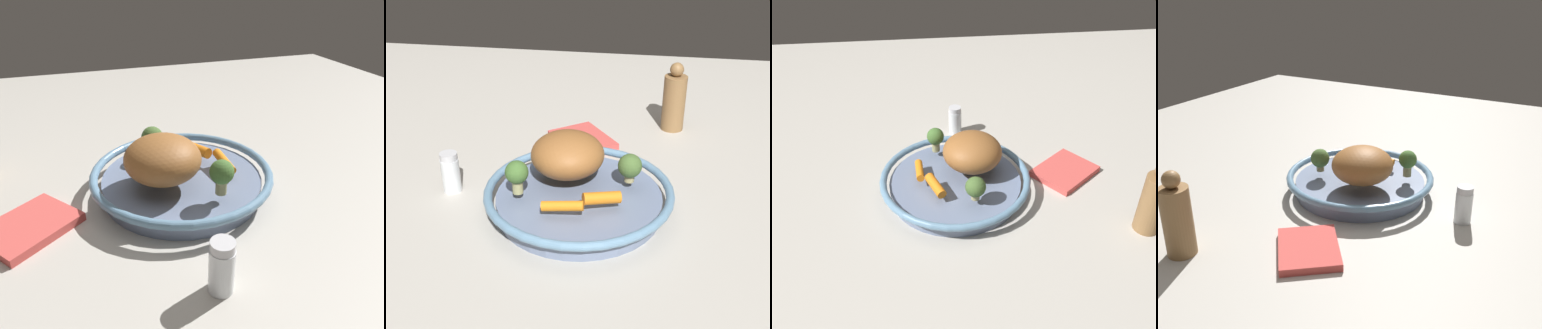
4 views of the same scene
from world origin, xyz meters
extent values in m
plane|color=#B7B2A8|center=(0.00, 0.00, 0.00)|extent=(1.87, 1.87, 0.00)
cylinder|color=slate|center=(0.00, 0.00, 0.02)|extent=(0.28, 0.28, 0.03)
torus|color=#628AA9|center=(0.00, 0.00, 0.04)|extent=(0.32, 0.32, 0.01)
ellipsoid|color=#955C2D|center=(0.04, 0.03, 0.08)|extent=(0.18, 0.18, 0.08)
cylinder|color=orange|center=(-0.04, -0.04, 0.06)|extent=(0.04, 0.07, 0.02)
cylinder|color=orange|center=(-0.08, 0.01, 0.05)|extent=(0.02, 0.07, 0.02)
cylinder|color=tan|center=(0.03, -0.08, 0.05)|extent=(0.02, 0.02, 0.01)
sphere|color=#46652F|center=(0.03, -0.08, 0.08)|extent=(0.04, 0.04, 0.04)
cylinder|color=tan|center=(-0.03, 0.10, 0.06)|extent=(0.02, 0.02, 0.02)
sphere|color=#41692E|center=(-0.03, 0.10, 0.08)|extent=(0.04, 0.04, 0.04)
cylinder|color=silver|center=(0.02, 0.24, 0.03)|extent=(0.03, 0.03, 0.06)
cylinder|color=silver|center=(0.02, 0.24, 0.07)|extent=(0.03, 0.03, 0.01)
cylinder|color=olive|center=(0.36, -0.16, 0.06)|extent=(0.05, 0.05, 0.13)
sphere|color=olive|center=(0.36, -0.16, 0.14)|extent=(0.03, 0.03, 0.03)
cube|color=#D14C47|center=(0.26, 0.03, 0.01)|extent=(0.17, 0.16, 0.01)
camera|label=1|loc=(0.16, 0.54, 0.36)|focal=34.18mm
camera|label=2|loc=(-0.72, -0.12, 0.49)|focal=47.45mm
camera|label=3|loc=(-0.07, -0.75, 0.62)|focal=41.54mm
camera|label=4|loc=(0.81, 0.42, 0.45)|focal=42.65mm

